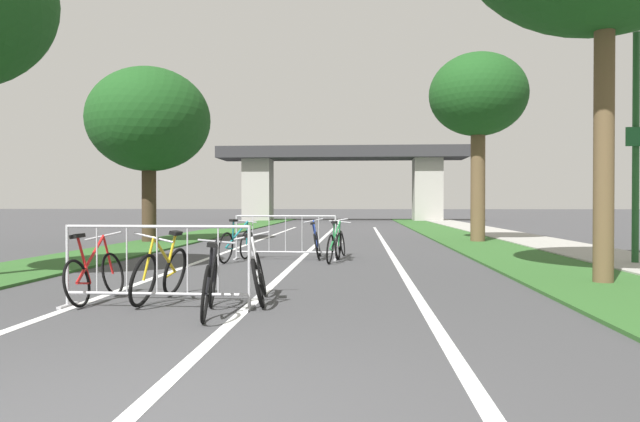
# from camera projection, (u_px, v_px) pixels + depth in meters

# --- Properties ---
(grass_verge_left) EXTENTS (2.29, 51.71, 0.05)m
(grass_verge_left) POSITION_uv_depth(u_px,v_px,m) (203.00, 235.00, 24.74)
(grass_verge_left) COLOR #2D5B26
(grass_verge_left) RESTS_ON ground
(grass_verge_right) EXTENTS (2.29, 51.71, 0.05)m
(grass_verge_right) POSITION_uv_depth(u_px,v_px,m) (452.00, 235.00, 24.04)
(grass_verge_right) COLOR #2D5B26
(grass_verge_right) RESTS_ON ground
(sidewalk_path_right) EXTENTS (2.18, 51.71, 0.08)m
(sidewalk_path_right) POSITION_uv_depth(u_px,v_px,m) (508.00, 235.00, 23.88)
(sidewalk_path_right) COLOR #9E9B93
(sidewalk_path_right) RESTS_ON ground
(lane_stripe_center) EXTENTS (0.14, 29.91, 0.01)m
(lane_stripe_center) POSITION_uv_depth(u_px,v_px,m) (314.00, 246.00, 18.21)
(lane_stripe_center) COLOR silver
(lane_stripe_center) RESTS_ON ground
(lane_stripe_right_lane) EXTENTS (0.14, 29.91, 0.01)m
(lane_stripe_right_lane) POSITION_uv_depth(u_px,v_px,m) (386.00, 247.00, 18.06)
(lane_stripe_right_lane) COLOR silver
(lane_stripe_right_lane) RESTS_ON ground
(lane_stripe_left_lane) EXTENTS (0.14, 29.91, 0.01)m
(lane_stripe_left_lane) POSITION_uv_depth(u_px,v_px,m) (243.00, 246.00, 18.36)
(lane_stripe_left_lane) COLOR silver
(lane_stripe_left_lane) RESTS_ON ground
(overpass_bridge) EXTENTS (19.16, 4.01, 5.73)m
(overpass_bridge) POSITION_uv_depth(u_px,v_px,m) (342.00, 169.00, 45.87)
(overpass_bridge) COLOR #2D2D30
(overpass_bridge) RESTS_ON ground
(tree_left_pine_far) EXTENTS (4.12, 4.12, 5.93)m
(tree_left_pine_far) POSITION_uv_depth(u_px,v_px,m) (149.00, 120.00, 19.83)
(tree_left_pine_far) COLOR #3D2D1E
(tree_left_pine_far) RESTS_ON ground
(tree_right_oak_mid) EXTENTS (3.31, 3.31, 6.45)m
(tree_right_oak_mid) POSITION_uv_depth(u_px,v_px,m) (478.00, 97.00, 19.93)
(tree_right_oak_mid) COLOR brown
(tree_right_oak_mid) RESTS_ON ground
(lamppost_with_sign) EXTENTS (0.56, 0.32, 5.24)m
(lamppost_with_sign) POSITION_uv_depth(u_px,v_px,m) (636.00, 119.00, 12.37)
(lamppost_with_sign) COLOR #1E4C23
(lamppost_with_sign) RESTS_ON ground
(crowd_barrier_nearest) EXTENTS (2.43, 0.49, 1.05)m
(crowd_barrier_nearest) POSITION_uv_depth(u_px,v_px,m) (157.00, 267.00, 7.40)
(crowd_barrier_nearest) COLOR #ADADB2
(crowd_barrier_nearest) RESTS_ON ground
(crowd_barrier_second) EXTENTS (2.44, 0.52, 1.05)m
(crowd_barrier_second) POSITION_uv_depth(u_px,v_px,m) (286.00, 238.00, 13.84)
(crowd_barrier_second) COLOR #ADADB2
(crowd_barrier_second) RESTS_ON ground
(bicycle_white_0) EXTENTS (0.47, 1.62, 0.95)m
(bicycle_white_0) POSITION_uv_depth(u_px,v_px,m) (339.00, 242.00, 14.36)
(bicycle_white_0) COLOR black
(bicycle_white_0) RESTS_ON ground
(bicycle_silver_1) EXTENTS (0.63, 1.65, 0.94)m
(bicycle_silver_1) POSITION_uv_depth(u_px,v_px,m) (258.00, 275.00, 7.87)
(bicycle_silver_1) COLOR black
(bicycle_silver_1) RESTS_ON ground
(bicycle_red_2) EXTENTS (0.55, 1.64, 0.93)m
(bicycle_red_2) POSITION_uv_depth(u_px,v_px,m) (95.00, 274.00, 7.92)
(bicycle_red_2) COLOR black
(bicycle_red_2) RESTS_ON ground
(bicycle_blue_3) EXTENTS (0.50, 1.72, 0.96)m
(bicycle_blue_3) POSITION_uv_depth(u_px,v_px,m) (317.00, 243.00, 14.22)
(bicycle_blue_3) COLOR black
(bicycle_blue_3) RESTS_ON ground
(bicycle_yellow_4) EXTENTS (0.53, 1.67, 0.95)m
(bicycle_yellow_4) POSITION_uv_depth(u_px,v_px,m) (161.00, 273.00, 7.89)
(bicycle_yellow_4) COLOR black
(bicycle_yellow_4) RESTS_ON ground
(bicycle_teal_5) EXTENTS (0.66, 1.76, 0.98)m
(bicycle_teal_5) POSITION_uv_depth(u_px,v_px,m) (237.00, 244.00, 13.43)
(bicycle_teal_5) COLOR black
(bicycle_teal_5) RESTS_ON ground
(bicycle_green_6) EXTENTS (0.54, 1.64, 0.94)m
(bicycle_green_6) POSITION_uv_depth(u_px,v_px,m) (335.00, 245.00, 13.30)
(bicycle_green_6) COLOR black
(bicycle_green_6) RESTS_ON ground
(bicycle_black_7) EXTENTS (0.47, 1.64, 0.88)m
(bicycle_black_7) POSITION_uv_depth(u_px,v_px,m) (210.00, 284.00, 6.93)
(bicycle_black_7) COLOR black
(bicycle_black_7) RESTS_ON ground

